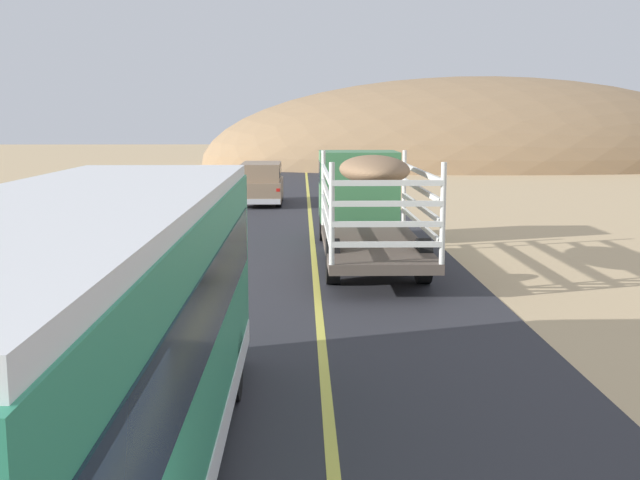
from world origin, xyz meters
The scene contains 4 objects.
livestock_truck centered at (1.49, 19.09, 1.79)m, with size 2.53×9.70×3.02m.
bus centered at (-2.46, 3.63, 1.75)m, with size 2.54×10.00×3.21m.
car_far centered at (-2.20, 32.22, 1.09)m, with size 1.90×4.62×1.93m.
distant_hill centered at (15.02, 63.00, 0.00)m, with size 47.94×24.54×15.11m, color #957553.
Camera 1 is at (-0.34, -3.53, 3.93)m, focal length 43.14 mm.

